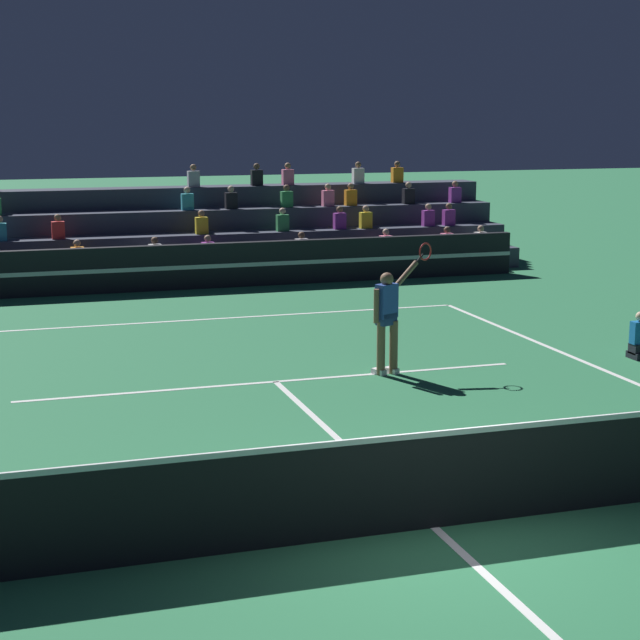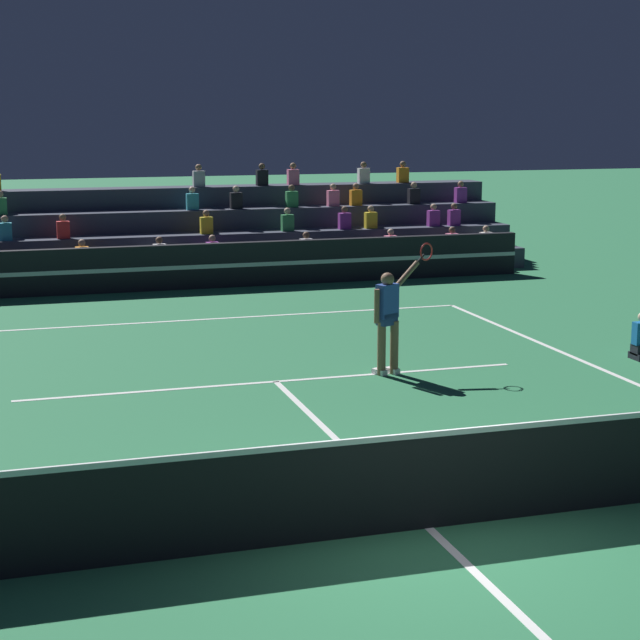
# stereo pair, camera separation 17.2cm
# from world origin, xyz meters

# --- Properties ---
(ground_plane) EXTENTS (120.00, 120.00, 0.00)m
(ground_plane) POSITION_xyz_m (0.00, 0.00, 0.00)
(ground_plane) COLOR #2D7A4C
(court_lines) EXTENTS (11.10, 23.90, 0.01)m
(court_lines) POSITION_xyz_m (0.00, 0.00, 0.00)
(court_lines) COLOR white
(court_lines) RESTS_ON ground
(tennis_net) EXTENTS (12.00, 0.10, 1.10)m
(tennis_net) POSITION_xyz_m (0.00, 0.00, 0.54)
(tennis_net) COLOR slate
(tennis_net) RESTS_ON ground
(sponsor_banner_wall) EXTENTS (18.00, 0.26, 1.10)m
(sponsor_banner_wall) POSITION_xyz_m (0.00, 15.87, 0.55)
(sponsor_banner_wall) COLOR black
(sponsor_banner_wall) RESTS_ON ground
(bleacher_stand) EXTENTS (19.57, 3.80, 2.83)m
(bleacher_stand) POSITION_xyz_m (0.00, 19.03, 0.84)
(bleacher_stand) COLOR #383D4C
(bleacher_stand) RESTS_ON ground
(tennis_player) EXTENTS (1.31, 0.68, 2.18)m
(tennis_player) POSITION_xyz_m (1.92, 6.39, 0.98)
(tennis_player) COLOR brown
(tennis_player) RESTS_ON ground
(tennis_ball) EXTENTS (0.07, 0.07, 0.07)m
(tennis_ball) POSITION_xyz_m (0.98, 1.30, 0.03)
(tennis_ball) COLOR #C6DB33
(tennis_ball) RESTS_ON ground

